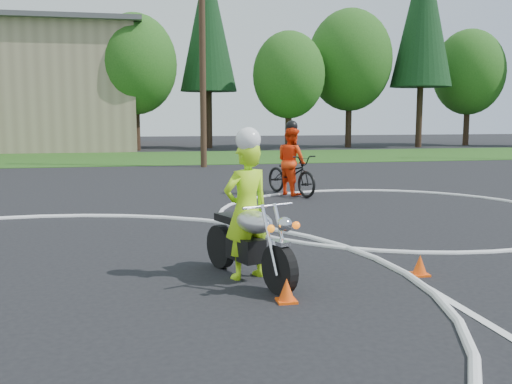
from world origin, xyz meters
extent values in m
cube|color=#1E4714|center=(0.00, 27.00, 0.01)|extent=(120.00, 10.00, 0.02)
torus|color=silver|center=(8.00, 8.00, 0.01)|extent=(8.10, 8.10, 0.10)
cylinder|color=black|center=(4.00, 2.56, 0.33)|extent=(0.36, 0.65, 0.65)
cylinder|color=black|center=(3.44, 3.98, 0.33)|extent=(0.36, 0.65, 0.65)
cube|color=black|center=(3.70, 3.32, 0.44)|extent=(0.51, 0.67, 0.33)
ellipsoid|color=silver|center=(3.78, 3.12, 0.85)|extent=(0.62, 0.79, 0.30)
cube|color=black|center=(3.58, 3.63, 0.81)|extent=(0.51, 0.71, 0.11)
cylinder|color=white|center=(3.88, 2.61, 0.71)|extent=(0.19, 0.38, 0.88)
cylinder|color=white|center=(4.06, 2.68, 0.71)|extent=(0.19, 0.38, 0.88)
cube|color=silver|center=(4.01, 2.54, 0.67)|extent=(0.23, 0.28, 0.05)
cylinder|color=white|center=(3.90, 2.82, 1.11)|extent=(0.72, 0.32, 0.04)
sphere|color=silver|center=(4.04, 2.46, 0.93)|extent=(0.20, 0.20, 0.20)
sphere|color=orange|center=(3.85, 2.41, 0.89)|extent=(0.10, 0.10, 0.10)
sphere|color=#FF610C|center=(4.22, 2.56, 0.89)|extent=(0.10, 0.10, 0.10)
cylinder|color=white|center=(3.70, 3.79, 0.33)|extent=(0.40, 0.84, 0.09)
imported|color=#B7FF1A|center=(3.72, 3.37, 0.96)|extent=(0.82, 0.69, 1.93)
sphere|color=white|center=(3.74, 3.32, 1.95)|extent=(0.35, 0.35, 0.35)
imported|color=black|center=(6.53, 11.52, 0.59)|extent=(1.55, 2.36, 1.17)
imported|color=#FF3A0D|center=(6.53, 11.52, 0.98)|extent=(1.04, 1.15, 1.95)
sphere|color=black|center=(6.53, 11.52, 1.98)|extent=(0.34, 0.34, 0.34)
cone|color=#FE500D|center=(4.01, 2.23, 0.15)|extent=(0.22, 0.22, 0.30)
cube|color=#FE500D|center=(4.01, 2.23, 0.01)|extent=(0.24, 0.24, 0.03)
cone|color=#FE500D|center=(6.19, 3.00, 0.15)|extent=(0.22, 0.22, 0.30)
cube|color=#FE500D|center=(6.19, 3.00, 0.01)|extent=(0.24, 0.24, 0.03)
cylinder|color=#382619|center=(2.00, 34.00, 1.62)|extent=(0.44, 0.44, 3.24)
ellipsoid|color=#1E5116|center=(2.00, 34.00, 5.58)|extent=(5.40, 5.40, 6.48)
cylinder|color=#382619|center=(7.00, 36.00, 1.98)|extent=(0.44, 0.44, 3.96)
cone|color=black|center=(7.00, 36.00, 8.63)|extent=(3.96, 3.96, 9.35)
cylinder|color=#382619|center=(12.00, 33.00, 1.44)|extent=(0.44, 0.44, 2.88)
ellipsoid|color=#1E5116|center=(12.00, 33.00, 4.96)|extent=(4.80, 4.80, 5.76)
cylinder|color=#382619|center=(17.00, 35.00, 1.80)|extent=(0.44, 0.44, 3.60)
ellipsoid|color=#1E5116|center=(17.00, 35.00, 6.20)|extent=(6.00, 6.00, 7.20)
cylinder|color=#382619|center=(22.00, 34.00, 2.16)|extent=(0.44, 0.44, 4.32)
cone|color=black|center=(22.00, 34.00, 9.42)|extent=(4.32, 4.32, 10.20)
cylinder|color=#382619|center=(27.00, 36.00, 1.62)|extent=(0.44, 0.44, 3.24)
ellipsoid|color=#1E5116|center=(27.00, 36.00, 5.58)|extent=(5.40, 5.40, 6.48)
cylinder|color=#382619|center=(-2.00, 35.00, 1.44)|extent=(0.44, 0.44, 2.88)
ellipsoid|color=#1E5116|center=(-2.00, 35.00, 4.96)|extent=(4.80, 4.80, 5.76)
cylinder|color=#473321|center=(5.00, 21.00, 5.00)|extent=(0.28, 0.28, 10.00)
camera|label=1|loc=(2.31, -4.35, 2.28)|focal=40.00mm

